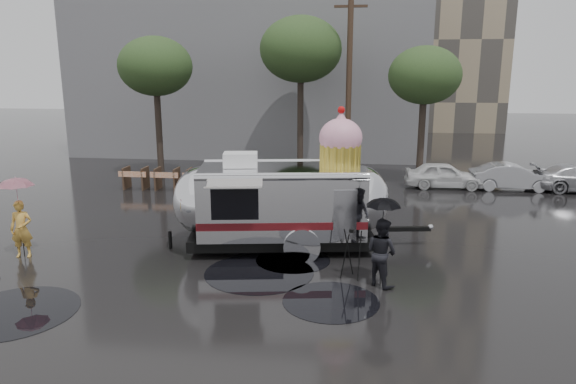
# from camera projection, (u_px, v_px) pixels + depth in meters

# --- Properties ---
(ground) EXTENTS (120.00, 120.00, 0.00)m
(ground) POSITION_uv_depth(u_px,v_px,m) (238.00, 282.00, 13.09)
(ground) COLOR black
(ground) RESTS_ON ground
(puddles) EXTENTS (11.07, 8.81, 0.01)m
(puddles) POSITION_uv_depth(u_px,v_px,m) (203.00, 273.00, 13.65)
(puddles) COLOR black
(puddles) RESTS_ON ground
(grey_building) EXTENTS (22.00, 12.00, 13.00)m
(grey_building) POSITION_uv_depth(u_px,v_px,m) (257.00, 54.00, 35.30)
(grey_building) COLOR slate
(grey_building) RESTS_ON ground
(utility_pole) EXTENTS (1.60, 0.28, 9.00)m
(utility_pole) POSITION_uv_depth(u_px,v_px,m) (349.00, 85.00, 25.25)
(utility_pole) COLOR #473323
(utility_pole) RESTS_ON ground
(tree_left) EXTENTS (3.64, 3.64, 6.95)m
(tree_left) POSITION_uv_depth(u_px,v_px,m) (155.00, 67.00, 25.28)
(tree_left) COLOR #382D26
(tree_left) RESTS_ON ground
(tree_mid) EXTENTS (4.20, 4.20, 8.03)m
(tree_mid) POSITION_uv_depth(u_px,v_px,m) (301.00, 50.00, 26.14)
(tree_mid) COLOR #382D26
(tree_mid) RESTS_ON ground
(tree_right) EXTENTS (3.36, 3.36, 6.42)m
(tree_right) POSITION_uv_depth(u_px,v_px,m) (425.00, 76.00, 23.75)
(tree_right) COLOR #382D26
(tree_right) RESTS_ON ground
(barricade_row) EXTENTS (4.30, 0.80, 1.00)m
(barricade_row) POSITION_uv_depth(u_px,v_px,m) (167.00, 178.00, 23.29)
(barricade_row) COLOR #473323
(barricade_row) RESTS_ON ground
(parked_cars) EXTENTS (13.20, 1.90, 1.50)m
(parked_cars) POSITION_uv_depth(u_px,v_px,m) (553.00, 175.00, 23.05)
(parked_cars) COLOR silver
(parked_cars) RESTS_ON ground
(airstream_trailer) EXTENTS (8.00, 3.86, 4.35)m
(airstream_trailer) POSITION_uv_depth(u_px,v_px,m) (285.00, 199.00, 15.34)
(airstream_trailer) COLOR silver
(airstream_trailer) RESTS_ON ground
(person_left) EXTENTS (0.67, 0.53, 1.66)m
(person_left) POSITION_uv_depth(u_px,v_px,m) (21.00, 229.00, 14.71)
(person_left) COLOR gold
(person_left) RESTS_ON ground
(umbrella_pink) EXTENTS (1.20, 1.20, 2.37)m
(umbrella_pink) POSITION_uv_depth(u_px,v_px,m) (17.00, 191.00, 14.46)
(umbrella_pink) COLOR pink
(umbrella_pink) RESTS_ON ground
(person_right) EXTENTS (0.91, 0.91, 1.73)m
(person_right) POSITION_uv_depth(u_px,v_px,m) (381.00, 252.00, 12.72)
(person_right) COLOR black
(person_right) RESTS_ON ground
(umbrella_black) EXTENTS (1.07, 1.07, 2.28)m
(umbrella_black) POSITION_uv_depth(u_px,v_px,m) (383.00, 211.00, 12.48)
(umbrella_black) COLOR black
(umbrella_black) RESTS_ON ground
(tripod) EXTENTS (0.53, 0.54, 1.33)m
(tripod) POSITION_uv_depth(u_px,v_px,m) (351.00, 250.00, 13.17)
(tripod) COLOR black
(tripod) RESTS_ON ground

